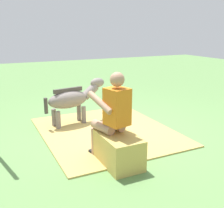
{
  "coord_description": "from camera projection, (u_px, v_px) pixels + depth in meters",
  "views": [
    {
      "loc": [
        -4.41,
        2.14,
        1.87
      ],
      "look_at": [
        -0.08,
        0.04,
        0.55
      ],
      "focal_mm": 43.89,
      "sensor_mm": 36.0,
      "label": 1
    }
  ],
  "objects": [
    {
      "name": "hay_patch",
      "position": [
        106.0,
        131.0,
        5.15
      ],
      "size": [
        2.67,
        2.31,
        0.02
      ],
      "primitive_type": "cube",
      "color": "tan",
      "rests_on": "ground"
    },
    {
      "name": "ground_plane",
      "position": [
        112.0,
        131.0,
        5.22
      ],
      "size": [
        24.0,
        24.0,
        0.0
      ],
      "primitive_type": "plane",
      "color": "#608C4C"
    },
    {
      "name": "person_seated",
      "position": [
        112.0,
        113.0,
        3.87
      ],
      "size": [
        0.71,
        0.51,
        1.32
      ],
      "color": "tan",
      "rests_on": "ground"
    },
    {
      "name": "pony_standing",
      "position": [
        72.0,
        99.0,
        5.42
      ],
      "size": [
        0.46,
        1.34,
        0.89
      ],
      "color": "slate",
      "rests_on": "ground"
    },
    {
      "name": "hay_bale",
      "position": [
        118.0,
        150.0,
        3.88
      ],
      "size": [
        0.77,
        0.46,
        0.44
      ],
      "primitive_type": "cube",
      "color": "tan",
      "rests_on": "ground"
    }
  ]
}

